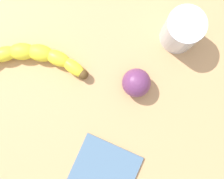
# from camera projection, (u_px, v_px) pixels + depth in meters

# --- Properties ---
(wooden_tabletop) EXTENTS (1.20, 1.20, 0.03)m
(wooden_tabletop) POSITION_uv_depth(u_px,v_px,m) (80.00, 33.00, 0.61)
(wooden_tabletop) COLOR tan
(wooden_tabletop) RESTS_ON ground
(banana) EXTENTS (0.14, 0.20, 0.03)m
(banana) POSITION_uv_depth(u_px,v_px,m) (31.00, 57.00, 0.57)
(banana) COLOR yellow
(banana) RESTS_ON wooden_tabletop
(smoothie_glass) EXTENTS (0.07, 0.07, 0.09)m
(smoothie_glass) POSITION_uv_depth(u_px,v_px,m) (182.00, 31.00, 0.55)
(smoothie_glass) COLOR silver
(smoothie_glass) RESTS_ON wooden_tabletop
(plum_fruit) EXTENTS (0.06, 0.06, 0.06)m
(plum_fruit) POSITION_uv_depth(u_px,v_px,m) (136.00, 83.00, 0.55)
(plum_fruit) COLOR #6B3360
(plum_fruit) RESTS_ON wooden_tabletop
(folded_napkin) EXTENTS (0.14, 0.15, 0.01)m
(folded_napkin) POSITION_uv_depth(u_px,v_px,m) (103.00, 173.00, 0.56)
(folded_napkin) COLOR slate
(folded_napkin) RESTS_ON wooden_tabletop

